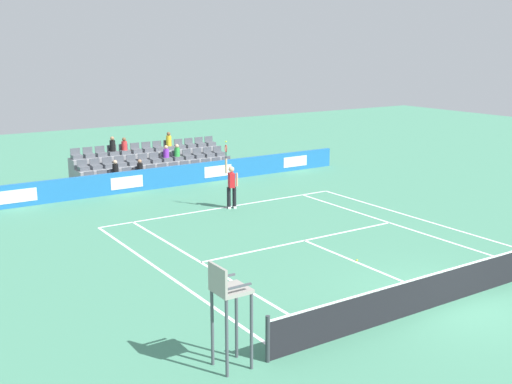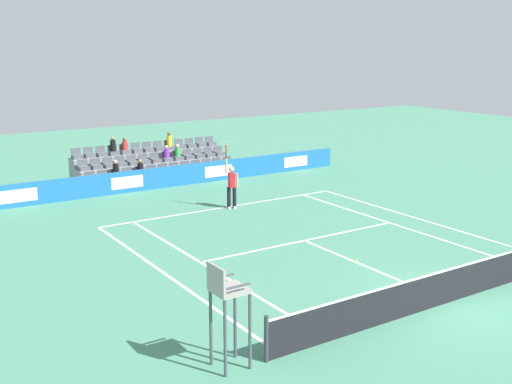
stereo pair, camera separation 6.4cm
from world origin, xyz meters
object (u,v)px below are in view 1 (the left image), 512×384
at_px(loose_tennis_ball, 357,260).
at_px(tennis_net, 452,284).
at_px(tennis_player, 231,185).
at_px(umpire_chair, 228,301).

bearing_deg(loose_tennis_ball, tennis_net, 88.91).
bearing_deg(loose_tennis_ball, tennis_player, -90.76).
distance_m(umpire_chair, loose_tennis_ball, 7.83).
bearing_deg(umpire_chair, tennis_net, 177.94).
xyz_separation_m(tennis_player, loose_tennis_ball, (0.10, 7.86, -0.96)).
relative_size(tennis_player, umpire_chair, 1.22).
height_order(tennis_net, umpire_chair, umpire_chair).
relative_size(tennis_net, umpire_chair, 5.12).
height_order(umpire_chair, loose_tennis_ball, umpire_chair).
bearing_deg(umpire_chair, tennis_player, -121.34).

